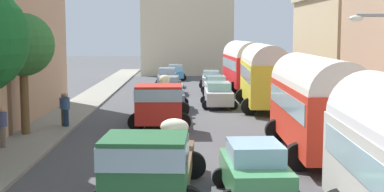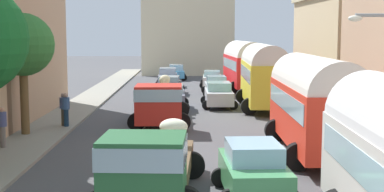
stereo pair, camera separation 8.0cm
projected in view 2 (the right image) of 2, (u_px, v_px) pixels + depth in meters
The scene contains 22 objects.
ground_plane at pixel (191, 108), 34.78m from camera, with size 154.00×154.00×0.00m, color #4B4A4D.
sidewalk_left at pixel (79, 107), 34.67m from camera, with size 2.50×70.00×0.14m, color gray.
sidewalk_right at pixel (302, 106), 34.88m from camera, with size 2.50×70.00×0.14m, color gray.
building_right_2 at pixel (344, 48), 37.35m from camera, with size 5.05×12.58×7.62m.
distant_church at pixel (188, 13), 62.38m from camera, with size 10.47×6.86×20.31m.
parked_bus_1 at pixel (314, 101), 21.20m from camera, with size 3.34×8.30×3.95m.
parked_bus_2 at pixel (264, 73), 34.04m from camera, with size 3.41×8.33×4.15m.
parked_bus_3 at pixel (244, 63), 45.13m from camera, with size 3.62×8.95×4.16m.
cargo_truck_0 at pixel (151, 164), 15.02m from camera, with size 3.23×6.89×2.27m.
cargo_truck_1 at pixel (160, 103), 27.81m from camera, with size 3.17×7.24×2.40m.
car_0 at pixel (171, 97), 33.97m from camera, with size 2.30×4.00×1.59m.
car_1 at pixel (169, 85), 42.18m from camera, with size 2.50×4.32×1.45m.
car_2 at pixel (168, 77), 48.36m from camera, with size 2.23×4.19×1.70m.
car_3 at pixel (176, 72), 55.28m from camera, with size 2.26×3.82×1.59m.
car_4 at pixel (253, 170), 15.75m from camera, with size 2.39×3.78×1.66m.
car_5 at pixel (219, 95), 35.00m from camera, with size 2.31×4.00×1.65m.
car_6 at pixel (216, 86), 41.46m from camera, with size 2.25×4.16×1.53m.
car_7 at pixel (212, 79), 47.76m from camera, with size 2.32×4.37×1.49m.
pedestrian_1 at pixel (2, 126), 21.97m from camera, with size 0.44×0.44×1.84m.
pedestrian_3 at pixel (63, 108), 27.18m from camera, with size 0.43×0.43×1.82m.
pedestrian_4 at pixel (66, 108), 26.97m from camera, with size 0.54×0.54×1.85m.
roadside_tree_2 at pixel (22, 46), 24.60m from camera, with size 2.93×2.93×5.79m.
Camera 2 is at (-0.44, -7.45, 4.87)m, focal length 49.93 mm.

